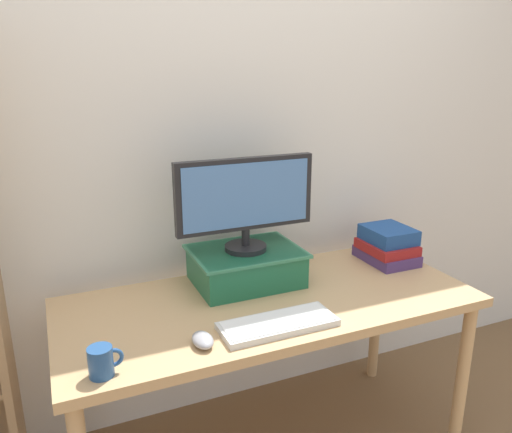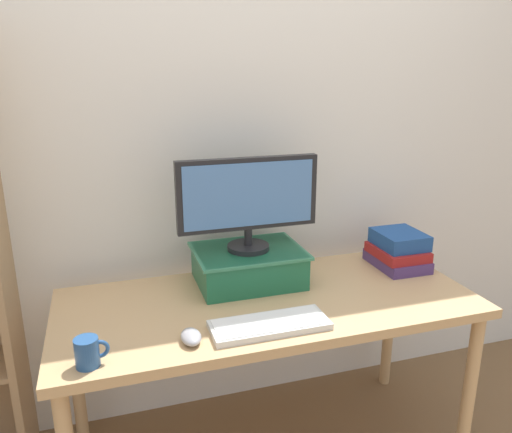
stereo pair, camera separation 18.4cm
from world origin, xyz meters
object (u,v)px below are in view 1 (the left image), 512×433
at_px(keyboard, 278,324).
at_px(coffee_mug, 102,362).
at_px(book_stack, 387,245).
at_px(computer_monitor, 245,199).
at_px(computer_mouse, 203,340).
at_px(desk, 270,315).
at_px(riser_box, 246,265).

bearing_deg(keyboard, coffee_mug, -175.20).
distance_m(keyboard, book_stack, 0.79).
xyz_separation_m(computer_monitor, book_stack, (0.67, -0.03, -0.28)).
relative_size(computer_mouse, coffee_mug, 1.04).
bearing_deg(computer_monitor, desk, -80.86).
bearing_deg(riser_box, coffee_mug, -145.11).
relative_size(riser_box, coffee_mug, 4.33).
xyz_separation_m(riser_box, computer_mouse, (-0.31, -0.39, -0.06)).
bearing_deg(riser_box, desk, -80.94).
bearing_deg(computer_mouse, coffee_mug, -172.50).
distance_m(keyboard, computer_mouse, 0.27).
height_order(keyboard, coffee_mug, coffee_mug).
distance_m(desk, keyboard, 0.23).
height_order(computer_monitor, computer_mouse, computer_monitor).
distance_m(desk, computer_mouse, 0.41).
bearing_deg(coffee_mug, computer_mouse, 7.50).
xyz_separation_m(desk, riser_box, (-0.03, 0.17, 0.15)).
bearing_deg(computer_monitor, coffee_mug, -145.21).
bearing_deg(book_stack, computer_mouse, -160.17).
height_order(computer_mouse, book_stack, book_stack).
bearing_deg(computer_mouse, computer_monitor, 51.61).
relative_size(riser_box, computer_monitor, 0.77).
relative_size(desk, computer_monitor, 2.80).
bearing_deg(desk, coffee_mug, -158.22).
bearing_deg(computer_mouse, book_stack, 19.83).
xyz_separation_m(computer_mouse, book_stack, (0.97, 0.35, 0.06)).
height_order(computer_monitor, coffee_mug, computer_monitor).
relative_size(riser_box, book_stack, 1.67).
bearing_deg(desk, riser_box, 99.06).
height_order(desk, coffee_mug, coffee_mug).
height_order(riser_box, book_stack, book_stack).
xyz_separation_m(riser_box, coffee_mug, (-0.61, -0.43, -0.03)).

